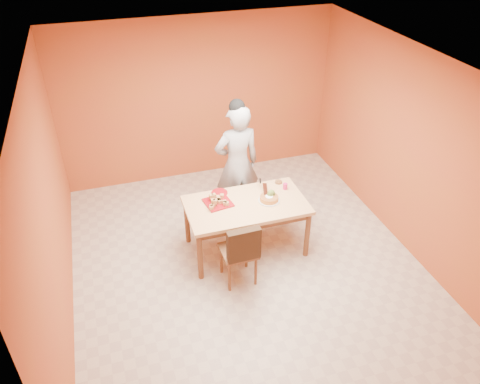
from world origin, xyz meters
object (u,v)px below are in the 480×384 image
object	(u,v)px
dining_chair	(239,250)
checker_tin	(278,182)
pastry_platter	(218,203)
red_dinner_plate	(220,193)
dining_table	(246,209)
egg_ornament	(271,194)
magenta_glass	(285,186)
person	(237,164)
sponge_cake	(269,198)

from	to	relation	value
dining_chair	checker_tin	world-z (taller)	dining_chair
pastry_platter	red_dinner_plate	bearing A→B (deg)	69.90
dining_table	checker_tin	bearing A→B (deg)	30.49
egg_ornament	magenta_glass	world-z (taller)	egg_ornament
person	red_dinner_plate	world-z (taller)	person
pastry_platter	dining_table	bearing A→B (deg)	-19.29
pastry_platter	egg_ornament	distance (m)	0.72
dining_chair	checker_tin	bearing A→B (deg)	44.87
dining_chair	dining_table	bearing A→B (deg)	62.17
egg_ornament	red_dinner_plate	bearing A→B (deg)	173.38
magenta_glass	checker_tin	world-z (taller)	magenta_glass
pastry_platter	checker_tin	bearing A→B (deg)	13.45
person	checker_tin	bearing A→B (deg)	135.68
sponge_cake	magenta_glass	world-z (taller)	magenta_glass
dining_chair	checker_tin	xyz separation A→B (m)	(0.88, 0.92, 0.29)
pastry_platter	red_dinner_plate	distance (m)	0.24
pastry_platter	red_dinner_plate	size ratio (longest dim) A/B	1.51
person	dining_table	bearing A→B (deg)	78.98
dining_table	pastry_platter	size ratio (longest dim) A/B	4.77
dining_chair	pastry_platter	bearing A→B (deg)	94.53
dining_chair	magenta_glass	world-z (taller)	dining_chair
dining_table	pastry_platter	xyz separation A→B (m)	(-0.35, 0.12, 0.10)
dining_table	magenta_glass	bearing A→B (deg)	15.69
pastry_platter	checker_tin	world-z (taller)	checker_tin
red_dinner_plate	egg_ornament	distance (m)	0.71
dining_chair	person	distance (m)	1.46
person	sponge_cake	world-z (taller)	person
sponge_cake	egg_ornament	xyz separation A→B (m)	(0.04, 0.04, 0.03)
dining_table	red_dinner_plate	bearing A→B (deg)	127.61
pastry_platter	egg_ornament	bearing A→B (deg)	-9.38
person	pastry_platter	bearing A→B (deg)	51.85
red_dinner_plate	egg_ornament	bearing A→B (deg)	-28.85
pastry_platter	person	bearing A→B (deg)	54.38
person	checker_tin	xyz separation A→B (m)	(0.48, -0.43, -0.14)
dining_table	magenta_glass	size ratio (longest dim) A/B	18.20
sponge_cake	magenta_glass	distance (m)	0.37
sponge_cake	red_dinner_plate	bearing A→B (deg)	146.89
person	pastry_platter	xyz separation A→B (m)	(-0.47, -0.65, -0.14)
person	magenta_glass	distance (m)	0.80
person	magenta_glass	bearing A→B (deg)	127.71
dining_chair	red_dinner_plate	bearing A→B (deg)	87.88
pastry_platter	checker_tin	size ratio (longest dim) A/B	3.38
dining_table	person	world-z (taller)	person
egg_ornament	person	bearing A→B (deg)	129.35
dining_table	sponge_cake	distance (m)	0.34
egg_ornament	checker_tin	xyz separation A→B (m)	(0.24, 0.34, -0.06)
red_dinner_plate	egg_ornament	size ratio (longest dim) A/B	1.54
dining_table	sponge_cake	bearing A→B (deg)	-5.30
egg_ornament	checker_tin	bearing A→B (deg)	77.13
egg_ornament	magenta_glass	distance (m)	0.32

